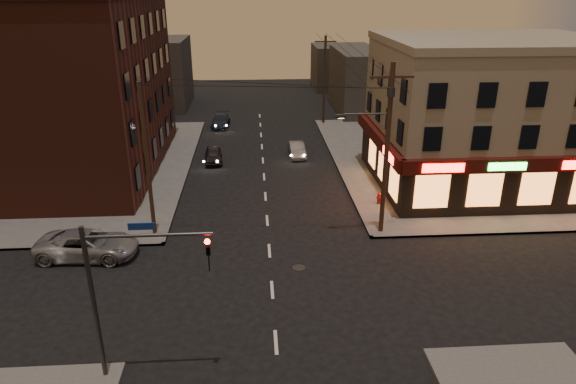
{
  "coord_description": "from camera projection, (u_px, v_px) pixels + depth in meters",
  "views": [
    {
      "loc": [
        -0.69,
        -21.6,
        14.0
      ],
      "look_at": [
        1.12,
        4.88,
        3.2
      ],
      "focal_mm": 32.0,
      "sensor_mm": 36.0,
      "label": 1
    }
  ],
  "objects": [
    {
      "name": "bg_building_ne_b",
      "position": [
        342.0,
        67.0,
        72.96
      ],
      "size": [
        8.0,
        8.0,
        6.0
      ],
      "primitive_type": "cube",
      "color": "#3F3D3A",
      "rests_on": "ground"
    },
    {
      "name": "utility_pole_main",
      "position": [
        385.0,
        141.0,
        28.89
      ],
      "size": [
        4.2,
        0.44,
        10.0
      ],
      "color": "#382619",
      "rests_on": "sidewalk_ne"
    },
    {
      "name": "brick_apartment",
      "position": [
        73.0,
        87.0,
        39.41
      ],
      "size": [
        12.0,
        20.0,
        13.0
      ],
      "primitive_type": "cube",
      "color": "#4A2018",
      "rests_on": "sidewalk_nw"
    },
    {
      "name": "ground",
      "position": [
        272.0,
        290.0,
        25.28
      ],
      "size": [
        120.0,
        120.0,
        0.0
      ],
      "primitive_type": "plane",
      "color": "black",
      "rests_on": "ground"
    },
    {
      "name": "bg_building_ne_a",
      "position": [
        378.0,
        80.0,
        59.96
      ],
      "size": [
        10.0,
        12.0,
        7.0
      ],
      "primitive_type": "cube",
      "color": "#3F3D3A",
      "rests_on": "ground"
    },
    {
      "name": "utility_pole_west",
      "position": [
        147.0,
        161.0,
        29.1
      ],
      "size": [
        0.24,
        0.24,
        9.0
      ],
      "primitive_type": "cylinder",
      "color": "#382619",
      "rests_on": "sidewalk_nw"
    },
    {
      "name": "utility_pole_far",
      "position": [
        325.0,
        80.0,
        53.52
      ],
      "size": [
        0.26,
        0.26,
        9.0
      ],
      "primitive_type": "cylinder",
      "color": "#382619",
      "rests_on": "sidewalk_ne"
    },
    {
      "name": "sedan_mid",
      "position": [
        297.0,
        150.0,
        44.66
      ],
      "size": [
        1.43,
        3.68,
        1.19
      ],
      "primitive_type": "imported",
      "rotation": [
        0.0,
        0.0,
        0.05
      ],
      "color": "slate",
      "rests_on": "ground"
    },
    {
      "name": "sedan_near",
      "position": [
        213.0,
        155.0,
        43.14
      ],
      "size": [
        1.72,
        3.71,
        1.23
      ],
      "primitive_type": "imported",
      "rotation": [
        0.0,
        0.0,
        0.08
      ],
      "color": "black",
      "rests_on": "ground"
    },
    {
      "name": "pizza_building",
      "position": [
        486.0,
        114.0,
        36.68
      ],
      "size": [
        15.85,
        12.85,
        10.5
      ],
      "color": "gray",
      "rests_on": "sidewalk_ne"
    },
    {
      "name": "traffic_signal",
      "position": [
        120.0,
        283.0,
        18.18
      ],
      "size": [
        4.49,
        0.32,
        6.47
      ],
      "color": "#333538",
      "rests_on": "ground"
    },
    {
      "name": "fire_hydrant",
      "position": [
        379.0,
        198.0,
        34.65
      ],
      "size": [
        0.36,
        0.36,
        0.8
      ],
      "rotation": [
        0.0,
        0.0,
        0.23
      ],
      "color": "maroon",
      "rests_on": "sidewalk_ne"
    },
    {
      "name": "sidewalk_ne",
      "position": [
        473.0,
        159.0,
        43.94
      ],
      "size": [
        24.0,
        28.0,
        0.15
      ],
      "primitive_type": "cube",
      "color": "#514F4C",
      "rests_on": "ground"
    },
    {
      "name": "sedan_far",
      "position": [
        221.0,
        121.0,
        53.92
      ],
      "size": [
        1.99,
        4.34,
        1.23
      ],
      "primitive_type": "imported",
      "rotation": [
        0.0,
        0.0,
        -0.06
      ],
      "color": "#181F30",
      "rests_on": "ground"
    },
    {
      "name": "suv_cross",
      "position": [
        87.0,
        245.0,
        28.06
      ],
      "size": [
        5.58,
        2.9,
        1.5
      ],
      "primitive_type": "imported",
      "rotation": [
        0.0,
        0.0,
        1.49
      ],
      "color": "gray",
      "rests_on": "ground"
    },
    {
      "name": "sidewalk_nw",
      "position": [
        42.0,
        168.0,
        41.67
      ],
      "size": [
        24.0,
        28.0,
        0.15
      ],
      "primitive_type": "cube",
      "color": "#514F4C",
      "rests_on": "ground"
    },
    {
      "name": "bg_building_nw",
      "position": [
        150.0,
        73.0,
        61.76
      ],
      "size": [
        9.0,
        10.0,
        8.0
      ],
      "primitive_type": "cube",
      "color": "#3F3D3A",
      "rests_on": "ground"
    }
  ]
}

